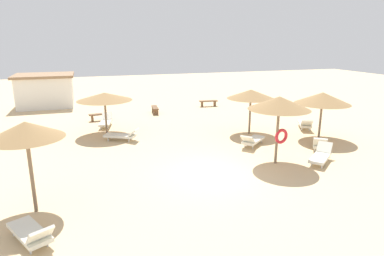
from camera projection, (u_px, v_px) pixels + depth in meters
ground_plane at (214, 173)px, 13.94m from camera, size 80.00×80.00×0.00m
parasol_0 at (104, 97)px, 19.13m from camera, size 3.16×3.16×2.47m
parasol_1 at (323, 98)px, 18.15m from camera, size 2.99×2.99×2.64m
parasol_2 at (26, 131)px, 10.19m from camera, size 2.29×2.29×3.01m
parasol_3 at (279, 104)px, 14.39m from camera, size 2.71×2.71×3.05m
parasol_4 at (251, 94)px, 19.18m from camera, size 2.74×2.74×2.63m
lounger_0 at (106, 121)px, 21.35m from camera, size 1.01×1.97×0.75m
lounger_1 at (320, 143)px, 16.91m from camera, size 1.64×1.84×0.81m
lounger_2 at (31, 233)px, 9.09m from camera, size 1.45×1.94×0.78m
lounger_3 at (321, 156)px, 15.10m from camera, size 1.85×1.67×0.78m
lounger_4 at (253, 140)px, 17.45m from camera, size 1.86×1.69×0.75m
lounger_5 at (122, 135)px, 18.34m from camera, size 1.97×1.46×0.72m
lounger_6 at (305, 124)px, 20.77m from camera, size 1.45×1.96×0.74m
bench_0 at (208, 102)px, 27.70m from camera, size 1.53×0.54×0.49m
bench_1 at (100, 116)px, 22.86m from camera, size 1.54×0.58×0.49m
bench_2 at (155, 109)px, 25.09m from camera, size 0.54×1.53×0.49m
beach_cabana at (46, 90)px, 27.44m from camera, size 4.58×3.83×2.66m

